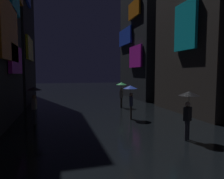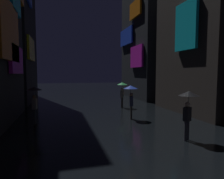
% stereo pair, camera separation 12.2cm
% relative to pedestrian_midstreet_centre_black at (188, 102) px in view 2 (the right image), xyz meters
% --- Properties ---
extents(building_left_far, '(4.25, 8.67, 19.89)m').
position_rel_pedestrian_midstreet_centre_black_xyz_m(building_left_far, '(-10.00, 15.00, 8.28)').
color(building_left_far, black).
rests_on(building_left_far, ground).
extents(building_right_far, '(4.25, 8.20, 12.79)m').
position_rel_pedestrian_midstreet_centre_black_xyz_m(building_right_far, '(4.97, 14.77, 4.73)').
color(building_right_far, black).
rests_on(building_right_far, ground).
extents(pedestrian_midstreet_centre_black, '(0.90, 0.90, 2.12)m').
position_rel_pedestrian_midstreet_centre_black_xyz_m(pedestrian_midstreet_centre_black, '(0.00, 0.00, 0.00)').
color(pedestrian_midstreet_centre_black, '#2D2D38').
rests_on(pedestrian_midstreet_centre_black, ground).
extents(pedestrian_foreground_left_green, '(0.90, 0.90, 2.12)m').
position_rel_pedestrian_midstreet_centre_black_xyz_m(pedestrian_foreground_left_green, '(-0.22, 8.64, 0.00)').
color(pedestrian_foreground_left_green, '#38332D').
rests_on(pedestrian_foreground_left_green, ground).
extents(pedestrian_midstreet_left_blue, '(0.90, 0.90, 2.12)m').
position_rel_pedestrian_midstreet_centre_black_xyz_m(pedestrian_midstreet_left_blue, '(-1.00, 4.42, 0.00)').
color(pedestrian_midstreet_left_blue, '#38332D').
rests_on(pedestrian_midstreet_left_blue, ground).
extents(pedestrian_foreground_right_black, '(0.90, 0.90, 2.12)m').
position_rel_pedestrian_midstreet_centre_black_xyz_m(pedestrian_foreground_right_black, '(-6.75, 4.76, 0.00)').
color(pedestrian_foreground_right_black, '#2D2D38').
rests_on(pedestrian_foreground_right_black, ground).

